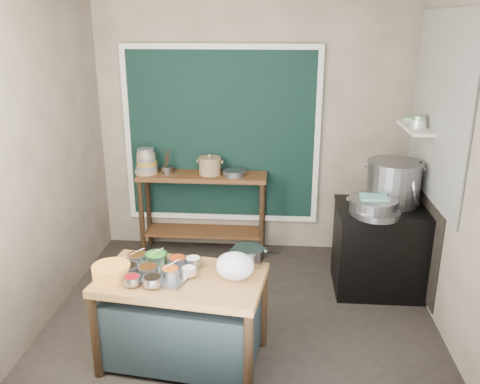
# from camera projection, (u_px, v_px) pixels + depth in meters

# --- Properties ---
(floor) EXTENTS (3.50, 3.00, 0.02)m
(floor) POSITION_uv_depth(u_px,v_px,m) (243.00, 312.00, 4.78)
(floor) COLOR #28231F
(floor) RESTS_ON ground
(back_wall) EXTENTS (3.50, 0.02, 2.80)m
(back_wall) POSITION_uv_depth(u_px,v_px,m) (252.00, 131.00, 5.75)
(back_wall) COLOR gray
(back_wall) RESTS_ON floor
(left_wall) EXTENTS (0.02, 3.00, 2.80)m
(left_wall) POSITION_uv_depth(u_px,v_px,m) (43.00, 164.00, 4.45)
(left_wall) COLOR gray
(left_wall) RESTS_ON floor
(right_wall) EXTENTS (0.02, 3.00, 2.80)m
(right_wall) POSITION_uv_depth(u_px,v_px,m) (455.00, 173.00, 4.20)
(right_wall) COLOR gray
(right_wall) RESTS_ON floor
(curtain_panel) EXTENTS (2.10, 0.02, 1.90)m
(curtain_panel) POSITION_uv_depth(u_px,v_px,m) (221.00, 136.00, 5.76)
(curtain_panel) COLOR black
(curtain_panel) RESTS_ON back_wall
(curtain_frame) EXTENTS (2.22, 0.03, 2.02)m
(curtain_frame) POSITION_uv_depth(u_px,v_px,m) (221.00, 136.00, 5.75)
(curtain_frame) COLOR beige
(curtain_frame) RESTS_ON back_wall
(tile_panel) EXTENTS (0.02, 1.70, 1.70)m
(tile_panel) POSITION_uv_depth(u_px,v_px,m) (439.00, 107.00, 4.57)
(tile_panel) COLOR #B2B2AA
(tile_panel) RESTS_ON right_wall
(soot_patch) EXTENTS (0.01, 1.30, 1.30)m
(soot_patch) POSITION_uv_depth(u_px,v_px,m) (422.00, 222.00, 5.04)
(soot_patch) COLOR black
(soot_patch) RESTS_ON right_wall
(wall_shelf) EXTENTS (0.22, 0.70, 0.03)m
(wall_shelf) POSITION_uv_depth(u_px,v_px,m) (416.00, 128.00, 4.94)
(wall_shelf) COLOR beige
(wall_shelf) RESTS_ON right_wall
(prep_table) EXTENTS (1.33, 0.87, 0.75)m
(prep_table) POSITION_uv_depth(u_px,v_px,m) (183.00, 319.00, 3.98)
(prep_table) COLOR olive
(prep_table) RESTS_ON floor
(back_counter) EXTENTS (1.45, 0.40, 0.95)m
(back_counter) POSITION_uv_depth(u_px,v_px,m) (203.00, 213.00, 5.87)
(back_counter) COLOR #543418
(back_counter) RESTS_ON floor
(stove_block) EXTENTS (0.90, 0.68, 0.85)m
(stove_block) POSITION_uv_depth(u_px,v_px,m) (381.00, 250.00, 5.06)
(stove_block) COLOR black
(stove_block) RESTS_ON floor
(stove_top) EXTENTS (0.92, 0.69, 0.03)m
(stove_top) POSITION_uv_depth(u_px,v_px,m) (385.00, 208.00, 4.92)
(stove_top) COLOR black
(stove_top) RESTS_ON stove_block
(condiment_tray) EXTENTS (0.61, 0.51, 0.02)m
(condiment_tray) POSITION_uv_depth(u_px,v_px,m) (158.00, 273.00, 3.89)
(condiment_tray) COLOR gray
(condiment_tray) RESTS_ON prep_table
(condiment_bowls) EXTENTS (0.62, 0.52, 0.07)m
(condiment_bowls) POSITION_uv_depth(u_px,v_px,m) (155.00, 267.00, 3.89)
(condiment_bowls) COLOR gray
(condiment_bowls) RESTS_ON condiment_tray
(yellow_basin) EXTENTS (0.33, 0.33, 0.11)m
(yellow_basin) POSITION_uv_depth(u_px,v_px,m) (112.00, 272.00, 3.81)
(yellow_basin) COLOR #EA9740
(yellow_basin) RESTS_ON prep_table
(saucepan) EXTENTS (0.29, 0.29, 0.14)m
(saucepan) POSITION_uv_depth(u_px,v_px,m) (248.00, 256.00, 4.04)
(saucepan) COLOR gray
(saucepan) RESTS_ON prep_table
(plastic_bag_a) EXTENTS (0.36, 0.34, 0.21)m
(plastic_bag_a) POSITION_uv_depth(u_px,v_px,m) (235.00, 266.00, 3.79)
(plastic_bag_a) COLOR white
(plastic_bag_a) RESTS_ON prep_table
(plastic_bag_b) EXTENTS (0.30, 0.28, 0.18)m
(plastic_bag_b) POSITION_uv_depth(u_px,v_px,m) (232.00, 264.00, 3.86)
(plastic_bag_b) COLOR white
(plastic_bag_b) RESTS_ON prep_table
(bowl_stack) EXTENTS (0.26, 0.26, 0.29)m
(bowl_stack) POSITION_uv_depth(u_px,v_px,m) (146.00, 163.00, 5.70)
(bowl_stack) COLOR tan
(bowl_stack) RESTS_ON back_counter
(utensil_cup) EXTENTS (0.18, 0.18, 0.08)m
(utensil_cup) POSITION_uv_depth(u_px,v_px,m) (167.00, 169.00, 5.75)
(utensil_cup) COLOR gray
(utensil_cup) RESTS_ON back_counter
(ceramic_crock) EXTENTS (0.29, 0.29, 0.18)m
(ceramic_crock) POSITION_uv_depth(u_px,v_px,m) (210.00, 167.00, 5.69)
(ceramic_crock) COLOR #7F6345
(ceramic_crock) RESTS_ON back_counter
(wide_bowl) EXTENTS (0.28, 0.28, 0.06)m
(wide_bowl) POSITION_uv_depth(u_px,v_px,m) (234.00, 173.00, 5.65)
(wide_bowl) COLOR gray
(wide_bowl) RESTS_ON back_counter
(stock_pot) EXTENTS (0.55, 0.55, 0.43)m
(stock_pot) POSITION_uv_depth(u_px,v_px,m) (394.00, 183.00, 4.95)
(stock_pot) COLOR gray
(stock_pot) RESTS_ON stove_top
(pot_lid) EXTENTS (0.25, 0.45, 0.43)m
(pot_lid) POSITION_uv_depth(u_px,v_px,m) (416.00, 184.00, 4.90)
(pot_lid) COLOR gray
(pot_lid) RESTS_ON stove_top
(steamer) EXTENTS (0.53, 0.53, 0.15)m
(steamer) POSITION_uv_depth(u_px,v_px,m) (373.00, 206.00, 4.73)
(steamer) COLOR gray
(steamer) RESTS_ON stove_top
(green_cloth) EXTENTS (0.25, 0.20, 0.02)m
(green_cloth) POSITION_uv_depth(u_px,v_px,m) (374.00, 197.00, 4.70)
(green_cloth) COLOR #61AC9C
(green_cloth) RESTS_ON steamer
(shallow_pan) EXTENTS (0.57, 0.57, 0.06)m
(shallow_pan) POSITION_uv_depth(u_px,v_px,m) (377.00, 213.00, 4.68)
(shallow_pan) COLOR gray
(shallow_pan) RESTS_ON stove_top
(shelf_bowl_stack) EXTENTS (0.15, 0.15, 0.12)m
(shelf_bowl_stack) POSITION_uv_depth(u_px,v_px,m) (418.00, 122.00, 4.85)
(shelf_bowl_stack) COLOR silver
(shelf_bowl_stack) RESTS_ON wall_shelf
(shelf_bowl_green) EXTENTS (0.17, 0.17, 0.05)m
(shelf_bowl_green) POSITION_uv_depth(u_px,v_px,m) (410.00, 119.00, 5.16)
(shelf_bowl_green) COLOR gray
(shelf_bowl_green) RESTS_ON wall_shelf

